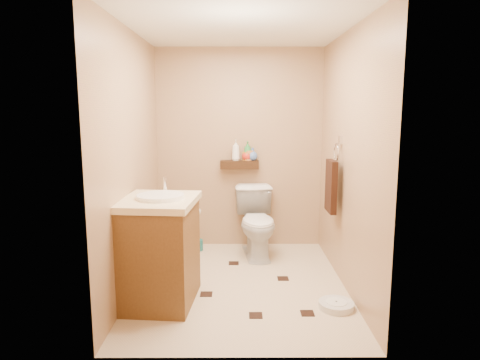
{
  "coord_description": "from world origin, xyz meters",
  "views": [
    {
      "loc": [
        -0.02,
        -3.93,
        1.68
      ],
      "look_at": [
        0.0,
        0.25,
        0.98
      ],
      "focal_mm": 32.0,
      "sensor_mm": 36.0,
      "label": 1
    }
  ],
  "objects": [
    {
      "name": "bottle_f",
      "position": [
        0.16,
        1.17,
        1.15
      ],
      "size": [
        0.17,
        0.17,
        0.15
      ],
      "primitive_type": "imported",
      "rotation": [
        0.0,
        0.0,
        0.9
      ],
      "color": "#496EB8",
      "rests_on": "wall_shelf"
    },
    {
      "name": "wall_left",
      "position": [
        -1.0,
        0.0,
        1.2
      ],
      "size": [
        0.04,
        2.5,
        2.4
      ],
      "primitive_type": "cube",
      "color": "#A97D60",
      "rests_on": "ground"
    },
    {
      "name": "toilet_brush",
      "position": [
        -0.5,
        1.01,
        0.18
      ],
      "size": [
        0.12,
        0.12,
        0.52
      ],
      "color": "#196464",
      "rests_on": "ground"
    },
    {
      "name": "bottle_e",
      "position": [
        0.11,
        1.17,
        1.16
      ],
      "size": [
        0.11,
        0.11,
        0.18
      ],
      "primitive_type": "imported",
      "rotation": [
        0.0,
        0.0,
        5.12
      ],
      "color": "#C57941",
      "rests_on": "wall_shelf"
    },
    {
      "name": "wall_right",
      "position": [
        1.0,
        0.0,
        1.2
      ],
      "size": [
        0.04,
        2.5,
        2.4
      ],
      "primitive_type": "cube",
      "color": "#A97D60",
      "rests_on": "ground"
    },
    {
      "name": "toilet",
      "position": [
        0.2,
        0.83,
        0.39
      ],
      "size": [
        0.52,
        0.81,
        0.78
      ],
      "primitive_type": "imported",
      "rotation": [
        0.0,
        0.0,
        0.11
      ],
      "color": "white",
      "rests_on": "ground"
    },
    {
      "name": "wall_front",
      "position": [
        0.0,
        -1.25,
        1.2
      ],
      "size": [
        2.0,
        0.04,
        2.4
      ],
      "primitive_type": "cube",
      "color": "#A97D60",
      "rests_on": "ground"
    },
    {
      "name": "bottle_b",
      "position": [
        0.08,
        1.17,
        1.15
      ],
      "size": [
        0.1,
        0.1,
        0.16
      ],
      "primitive_type": "imported",
      "rotation": [
        0.0,
        0.0,
        3.8
      ],
      "color": "gold",
      "rests_on": "wall_shelf"
    },
    {
      "name": "bottle_c",
      "position": [
        0.09,
        1.17,
        1.15
      ],
      "size": [
        0.13,
        0.13,
        0.15
      ],
      "primitive_type": "imported",
      "rotation": [
        0.0,
        0.0,
        1.5
      ],
      "color": "red",
      "rests_on": "wall_shelf"
    },
    {
      "name": "ground",
      "position": [
        0.0,
        0.0,
        0.0
      ],
      "size": [
        2.5,
        2.5,
        0.0
      ],
      "primitive_type": "plane",
      "color": "beige",
      "rests_on": "ground"
    },
    {
      "name": "bottle_d",
      "position": [
        0.1,
        1.17,
        1.19
      ],
      "size": [
        0.1,
        0.1,
        0.23
      ],
      "primitive_type": "imported",
      "rotation": [
        0.0,
        0.0,
        0.15
      ],
      "color": "green",
      "rests_on": "wall_shelf"
    },
    {
      "name": "toilet_paper",
      "position": [
        -0.94,
        0.65,
        0.6
      ],
      "size": [
        0.12,
        0.11,
        0.12
      ],
      "color": "silver",
      "rests_on": "wall_left"
    },
    {
      "name": "vanity",
      "position": [
        -0.7,
        -0.37,
        0.48
      ],
      "size": [
        0.69,
        0.81,
        1.07
      ],
      "rotation": [
        0.0,
        0.0,
        -0.09
      ],
      "color": "brown",
      "rests_on": "ground"
    },
    {
      "name": "wall_shelf",
      "position": [
        0.0,
        1.17,
        1.02
      ],
      "size": [
        0.46,
        0.14,
        0.1
      ],
      "primitive_type": "cube",
      "color": "#351E0E",
      "rests_on": "wall_back"
    },
    {
      "name": "wall_back",
      "position": [
        0.0,
        1.25,
        1.2
      ],
      "size": [
        2.0,
        0.04,
        2.4
      ],
      "primitive_type": "cube",
      "color": "#A97D60",
      "rests_on": "ground"
    },
    {
      "name": "floor_accents",
      "position": [
        0.02,
        -0.04,
        0.0
      ],
      "size": [
        1.3,
        1.32,
        0.01
      ],
      "color": "black",
      "rests_on": "ground"
    },
    {
      "name": "bathroom_scale",
      "position": [
        0.82,
        -0.52,
        0.03
      ],
      "size": [
        0.35,
        0.35,
        0.06
      ],
      "rotation": [
        0.0,
        0.0,
        0.19
      ],
      "color": "silver",
      "rests_on": "ground"
    },
    {
      "name": "bottle_a",
      "position": [
        -0.04,
        1.17,
        1.19
      ],
      "size": [
        0.1,
        0.1,
        0.25
      ],
      "primitive_type": "imported",
      "rotation": [
        0.0,
        0.0,
        0.05
      ],
      "color": "white",
      "rests_on": "wall_shelf"
    },
    {
      "name": "towel_ring",
      "position": [
        0.91,
        0.25,
        0.95
      ],
      "size": [
        0.12,
        0.3,
        0.76
      ],
      "color": "silver",
      "rests_on": "wall_right"
    },
    {
      "name": "ceiling",
      "position": [
        0.0,
        0.0,
        2.4
      ],
      "size": [
        2.0,
        2.5,
        0.02
      ],
      "primitive_type": "cube",
      "color": "silver",
      "rests_on": "wall_back"
    }
  ]
}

